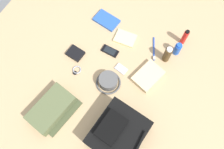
% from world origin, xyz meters
% --- Properties ---
extents(ground_plane, '(2.64, 2.02, 0.02)m').
position_xyz_m(ground_plane, '(0.00, 0.00, -0.01)').
color(ground_plane, tan).
rests_on(ground_plane, ground).
extents(backpack, '(0.35, 0.31, 0.16)m').
position_xyz_m(backpack, '(0.33, 0.22, 0.07)').
color(backpack, black).
rests_on(backpack, ground_plane).
extents(toiletry_pouch, '(0.32, 0.25, 0.08)m').
position_xyz_m(toiletry_pouch, '(0.39, -0.22, 0.04)').
color(toiletry_pouch, '#56603D').
rests_on(toiletry_pouch, ground_plane).
extents(bucket_hat, '(0.17, 0.17, 0.07)m').
position_xyz_m(bucket_hat, '(0.05, -0.00, 0.03)').
color(bucket_hat, '#545454').
rests_on(bucket_hat, ground_plane).
extents(sunscreen_spray, '(0.04, 0.04, 0.15)m').
position_xyz_m(sunscreen_spray, '(-0.48, 0.32, 0.07)').
color(sunscreen_spray, red).
rests_on(sunscreen_spray, ground_plane).
extents(deodorant_spray, '(0.05, 0.05, 0.11)m').
position_xyz_m(deodorant_spray, '(-0.38, 0.31, 0.05)').
color(deodorant_spray, blue).
rests_on(deodorant_spray, ground_plane).
extents(cologne_bottle, '(0.05, 0.05, 0.15)m').
position_xyz_m(cologne_bottle, '(-0.30, 0.27, 0.07)').
color(cologne_bottle, '#473319').
rests_on(cologne_bottle, ground_plane).
extents(paperback_novel, '(0.14, 0.20, 0.02)m').
position_xyz_m(paperback_novel, '(-0.38, -0.25, 0.01)').
color(paperback_novel, blue).
rests_on(paperback_novel, ground_plane).
extents(cell_phone, '(0.06, 0.12, 0.01)m').
position_xyz_m(cell_phone, '(-0.16, -0.11, 0.01)').
color(cell_phone, black).
rests_on(cell_phone, ground_plane).
extents(media_player, '(0.07, 0.09, 0.01)m').
position_xyz_m(media_player, '(-0.08, 0.03, 0.01)').
color(media_player, '#B7B7BC').
rests_on(media_player, ground_plane).
extents(wristwatch, '(0.07, 0.06, 0.01)m').
position_xyz_m(wristwatch, '(0.08, -0.24, 0.01)').
color(wristwatch, '#99999E').
rests_on(wristwatch, ground_plane).
extents(toothbrush, '(0.17, 0.09, 0.02)m').
position_xyz_m(toothbrush, '(-0.32, 0.17, 0.01)').
color(toothbrush, blue).
rests_on(toothbrush, ground_plane).
extents(wallet, '(0.10, 0.12, 0.02)m').
position_xyz_m(wallet, '(-0.03, -0.31, 0.01)').
color(wallet, black).
rests_on(wallet, ground_plane).
extents(notepad, '(0.12, 0.16, 0.02)m').
position_xyz_m(notepad, '(-0.31, -0.06, 0.01)').
color(notepad, beige).
rests_on(notepad, ground_plane).
extents(folded_towel, '(0.23, 0.19, 0.04)m').
position_xyz_m(folded_towel, '(-0.12, 0.22, 0.02)').
color(folded_towel, beige).
rests_on(folded_towel, ground_plane).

